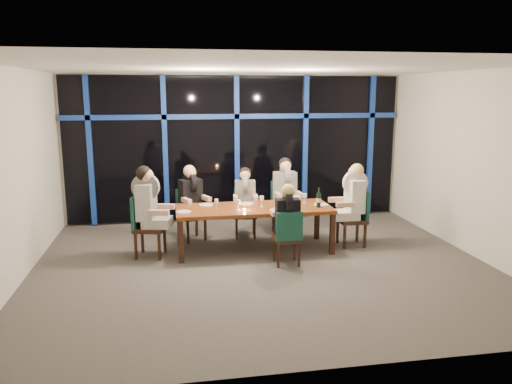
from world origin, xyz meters
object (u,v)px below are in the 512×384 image
(chair_far_right, at_px, (284,204))
(diner_far_right, at_px, (285,185))
(chair_near_mid, at_px, (288,235))
(water_pitcher, at_px, (297,203))
(diner_end_left, at_px, (148,198))
(diner_near_mid, at_px, (287,212))
(chair_end_right, at_px, (356,215))
(chair_far_left, at_px, (190,211))
(chair_far_mid, at_px, (245,210))
(diner_far_mid, at_px, (245,192))
(diner_end_right, at_px, (353,193))
(dining_table, at_px, (254,211))
(chair_end_left, at_px, (144,222))
(wine_bottle, at_px, (319,200))
(diner_far_left, at_px, (191,192))

(chair_far_right, bearing_deg, diner_far_right, -90.00)
(chair_near_mid, bearing_deg, water_pitcher, -114.12)
(diner_end_left, bearing_deg, diner_near_mid, -96.44)
(chair_end_right, bearing_deg, chair_far_left, -107.85)
(chair_near_mid, distance_m, water_pitcher, 0.76)
(chair_far_mid, distance_m, diner_far_right, 0.89)
(chair_far_right, height_order, chair_end_right, chair_end_right)
(chair_far_mid, xyz_separation_m, diner_far_mid, (-0.01, -0.07, 0.35))
(chair_near_mid, bearing_deg, diner_end_right, -147.16)
(dining_table, distance_m, water_pitcher, 0.74)
(chair_end_right, relative_size, diner_near_mid, 1.16)
(dining_table, bearing_deg, chair_end_right, -1.44)
(chair_end_left, xyz_separation_m, diner_far_mid, (1.78, 0.82, 0.28))
(chair_far_left, height_order, wine_bottle, wine_bottle)
(chair_far_left, relative_size, diner_near_mid, 1.09)
(diner_end_left, bearing_deg, chair_far_mid, -49.00)
(diner_far_left, distance_m, diner_far_mid, 0.98)
(chair_far_left, distance_m, water_pitcher, 2.07)
(dining_table, xyz_separation_m, diner_end_left, (-1.73, -0.04, 0.29))
(diner_end_left, relative_size, water_pitcher, 4.57)
(wine_bottle, bearing_deg, diner_end_right, 12.40)
(chair_near_mid, bearing_deg, chair_end_right, -148.67)
(chair_far_right, bearing_deg, diner_near_mid, -104.44)
(wine_bottle, bearing_deg, chair_end_right, 11.05)
(chair_far_right, relative_size, diner_end_right, 1.02)
(chair_end_right, relative_size, water_pitcher, 4.53)
(chair_far_left, bearing_deg, diner_far_mid, -26.84)
(chair_far_mid, height_order, chair_end_right, chair_end_right)
(dining_table, xyz_separation_m, water_pitcher, (0.67, -0.26, 0.18))
(chair_far_left, xyz_separation_m, chair_far_mid, (1.02, 0.02, -0.03))
(chair_near_mid, bearing_deg, diner_end_left, -19.47)
(dining_table, height_order, chair_near_mid, chair_near_mid)
(chair_far_mid, xyz_separation_m, chair_end_left, (-1.79, -0.89, 0.08))
(chair_far_right, relative_size, water_pitcher, 4.52)
(diner_far_right, relative_size, water_pitcher, 4.41)
(dining_table, distance_m, chair_far_right, 1.25)
(diner_far_left, xyz_separation_m, diner_end_right, (2.73, -0.83, 0.05))
(chair_far_mid, distance_m, chair_end_right, 2.04)
(diner_end_left, relative_size, diner_near_mid, 1.17)
(chair_end_left, height_order, diner_far_mid, diner_far_mid)
(water_pitcher, bearing_deg, diner_far_right, 87.67)
(chair_far_mid, relative_size, diner_end_right, 0.92)
(chair_far_mid, xyz_separation_m, diner_near_mid, (0.40, -1.65, 0.35))
(wine_bottle, relative_size, water_pitcher, 1.54)
(chair_far_left, xyz_separation_m, diner_far_mid, (1.01, -0.06, 0.33))
(chair_end_right, distance_m, water_pitcher, 1.19)
(chair_far_left, bearing_deg, chair_end_right, -41.15)
(diner_far_mid, height_order, diner_far_right, diner_far_right)
(diner_far_mid, bearing_deg, chair_end_right, -18.29)
(chair_end_right, relative_size, diner_far_right, 1.03)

